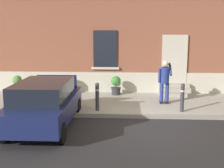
# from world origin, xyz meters

# --- Properties ---
(ground_plane) EXTENTS (80.00, 80.00, 0.00)m
(ground_plane) POSITION_xyz_m (0.00, 0.00, 0.00)
(ground_plane) COLOR #232326
(sidewalk) EXTENTS (24.00, 3.60, 0.15)m
(sidewalk) POSITION_xyz_m (0.00, 2.80, 0.07)
(sidewalk) COLOR #99968E
(sidewalk) RESTS_ON ground
(curb_edge) EXTENTS (24.00, 0.12, 0.15)m
(curb_edge) POSITION_xyz_m (0.00, 0.94, 0.07)
(curb_edge) COLOR gray
(curb_edge) RESTS_ON ground
(building_facade) EXTENTS (24.00, 1.52, 7.50)m
(building_facade) POSITION_xyz_m (0.00, 5.29, 3.73)
(building_facade) COLOR brown
(building_facade) RESTS_ON ground
(entrance_stoop) EXTENTS (1.41, 0.96, 0.48)m
(entrance_stoop) POSITION_xyz_m (1.52, 4.23, 0.34)
(entrance_stoop) COLOR #9E998E
(entrance_stoop) RESTS_ON sidewalk
(hatchback_car_navy) EXTENTS (1.82, 4.08, 1.50)m
(hatchback_car_navy) POSITION_xyz_m (-3.26, -0.15, 0.79)
(hatchback_car_navy) COLOR #161E4C
(hatchback_car_navy) RESTS_ON ground
(bollard_near_person) EXTENTS (0.15, 0.15, 1.04)m
(bollard_near_person) POSITION_xyz_m (1.35, 1.35, 0.71)
(bollard_near_person) COLOR #333338
(bollard_near_person) RESTS_ON sidewalk
(bollard_far_left) EXTENTS (0.15, 0.15, 1.04)m
(bollard_far_left) POSITION_xyz_m (-1.74, 1.35, 0.71)
(bollard_far_left) COLOR #333338
(bollard_far_left) RESTS_ON sidewalk
(person_on_phone) EXTENTS (0.51, 0.50, 1.75)m
(person_on_phone) POSITION_xyz_m (0.84, 2.46, 1.15)
(person_on_phone) COLOR navy
(person_on_phone) RESTS_ON sidewalk
(planter_cream) EXTENTS (0.44, 0.44, 0.86)m
(planter_cream) POSITION_xyz_m (-5.71, 4.00, 0.61)
(planter_cream) COLOR beige
(planter_cream) RESTS_ON sidewalk
(planter_terracotta) EXTENTS (0.44, 0.44, 0.86)m
(planter_terracotta) POSITION_xyz_m (-3.43, 4.04, 0.61)
(planter_terracotta) COLOR #B25B38
(planter_terracotta) RESTS_ON sidewalk
(planter_charcoal) EXTENTS (0.44, 0.44, 0.86)m
(planter_charcoal) POSITION_xyz_m (-1.15, 4.03, 0.61)
(planter_charcoal) COLOR #2D2D30
(planter_charcoal) RESTS_ON sidewalk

